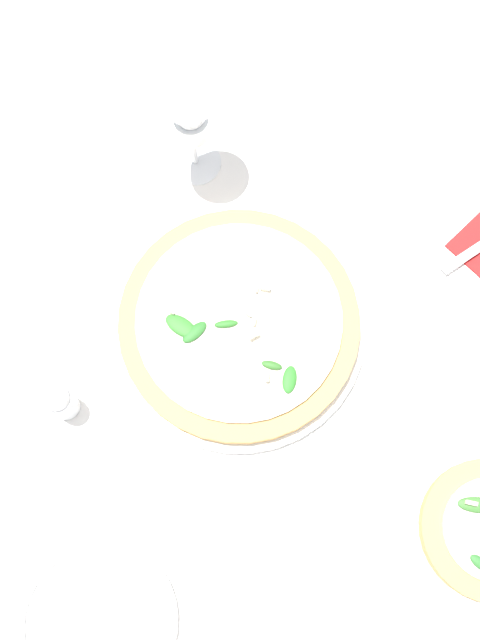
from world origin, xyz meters
TOP-DOWN VIEW (x-y plane):
  - ground_plane at (0.00, 0.00)m, footprint 6.00×6.00m
  - pizza_arugula_main at (0.00, 0.03)m, footprint 0.31×0.31m
  - wine_glass at (0.10, 0.24)m, footprint 0.08×0.08m
  - side_plate_white at (-0.34, -0.14)m, footprint 0.18×0.18m
  - shaker_pepper at (-0.22, 0.08)m, footprint 0.03×0.03m

SIDE VIEW (x-z plane):
  - ground_plane at x=0.00m, z-range 0.00..0.00m
  - side_plate_white at x=-0.34m, z-range 0.00..0.02m
  - pizza_arugula_main at x=0.00m, z-range -0.01..0.04m
  - shaker_pepper at x=-0.22m, z-range 0.00..0.07m
  - wine_glass at x=0.10m, z-range 0.03..0.19m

